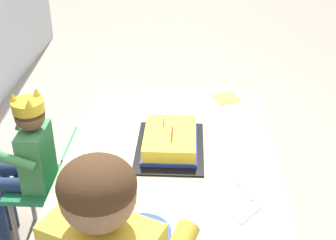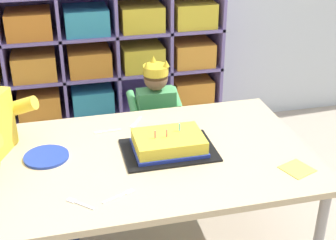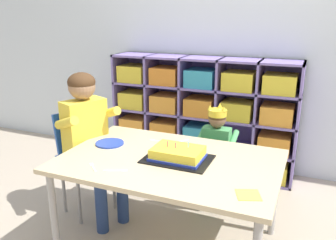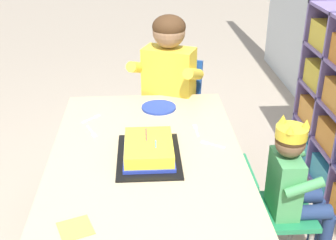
% 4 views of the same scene
% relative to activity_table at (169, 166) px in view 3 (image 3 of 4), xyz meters
% --- Properties ---
extents(classroom_back_wall, '(6.22, 0.10, 2.76)m').
position_rel_activity_table_xyz_m(classroom_back_wall, '(0.00, 1.46, 0.82)').
color(classroom_back_wall, silver).
rests_on(classroom_back_wall, ground).
extents(storage_cubby_shelf, '(1.75, 0.33, 1.08)m').
position_rel_activity_table_xyz_m(storage_cubby_shelf, '(-0.20, 1.24, -0.04)').
color(storage_cubby_shelf, '#7F6BB2').
rests_on(storage_cubby_shelf, ground).
extents(activity_table, '(1.33, 0.88, 0.61)m').
position_rel_activity_table_xyz_m(activity_table, '(0.00, 0.00, 0.00)').
color(activity_table, '#D1B789').
rests_on(activity_table, ground).
extents(classroom_chair_blue, '(0.30, 0.33, 0.58)m').
position_rel_activity_table_xyz_m(classroom_chair_blue, '(0.13, 0.57, -0.21)').
color(classroom_chair_blue, '#238451').
rests_on(classroom_chair_blue, ground).
extents(child_with_crown, '(0.30, 0.31, 0.82)m').
position_rel_activity_table_xyz_m(child_with_crown, '(0.13, 0.67, -0.05)').
color(child_with_crown, '#4C9E5B').
rests_on(child_with_crown, ground).
extents(classroom_chair_adult_side, '(0.42, 0.44, 0.77)m').
position_rel_activity_table_xyz_m(classroom_chair_adult_side, '(-0.78, 0.17, -0.08)').
color(classroom_chair_adult_side, '#1E4CA8').
rests_on(classroom_chair_adult_side, ground).
extents(adult_helper_seated, '(0.49, 0.47, 1.08)m').
position_rel_activity_table_xyz_m(adult_helper_seated, '(-0.67, 0.12, 0.11)').
color(adult_helper_seated, yellow).
rests_on(adult_helper_seated, ground).
extents(birthday_cake_on_tray, '(0.41, 0.28, 0.11)m').
position_rel_activity_table_xyz_m(birthday_cake_on_tray, '(0.05, 0.01, 0.08)').
color(birthday_cake_on_tray, black).
rests_on(birthday_cake_on_tray, activity_table).
extents(paper_plate_stack, '(0.19, 0.19, 0.01)m').
position_rel_activity_table_xyz_m(paper_plate_stack, '(-0.48, 0.08, 0.06)').
color(paper_plate_stack, '#233DA3').
rests_on(paper_plate_stack, activity_table).
extents(paper_napkin_square, '(0.15, 0.15, 0.00)m').
position_rel_activity_table_xyz_m(paper_napkin_square, '(0.53, -0.26, 0.05)').
color(paper_napkin_square, '#F4DB4C').
rests_on(paper_napkin_square, activity_table).
extents(fork_near_child_seat, '(0.13, 0.07, 0.00)m').
position_rel_activity_table_xyz_m(fork_near_child_seat, '(-0.21, -0.27, 0.05)').
color(fork_near_child_seat, white).
rests_on(fork_near_child_seat, activity_table).
extents(fork_scattered_mid_table, '(0.10, 0.10, 0.00)m').
position_rel_activity_table_xyz_m(fork_scattered_mid_table, '(-0.36, -0.28, 0.05)').
color(fork_scattered_mid_table, white).
rests_on(fork_scattered_mid_table, activity_table).
extents(fork_beside_plate_stack, '(0.08, 0.11, 0.00)m').
position_rel_activity_table_xyz_m(fork_beside_plate_stack, '(-0.04, 0.31, 0.05)').
color(fork_beside_plate_stack, white).
rests_on(fork_beside_plate_stack, activity_table).
extents(fork_by_napkin, '(0.13, 0.02, 0.00)m').
position_rel_activity_table_xyz_m(fork_by_napkin, '(-0.20, 0.25, 0.05)').
color(fork_by_napkin, white).
rests_on(fork_by_napkin, activity_table).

